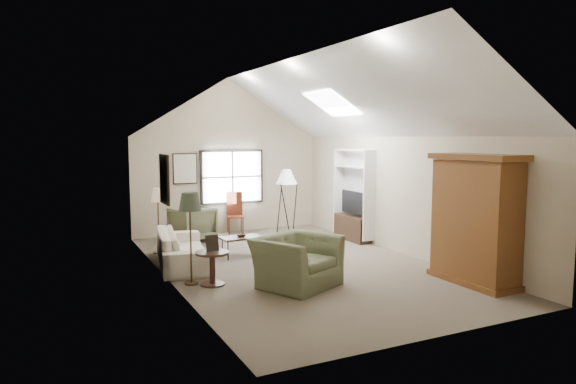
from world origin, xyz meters
name	(u,v)px	position (x,y,z in m)	size (l,w,h in m)	color
room_shell	(297,99)	(0.00, 0.00, 3.21)	(5.01, 8.01, 4.00)	#685B4A
window	(232,177)	(0.10, 3.96, 1.45)	(1.72, 0.08, 1.42)	black
skylight	(332,103)	(1.30, 0.90, 3.22)	(0.80, 1.20, 0.52)	white
wall_art	(175,174)	(-1.88, 1.94, 1.73)	(1.97, 3.71, 0.88)	black
armoire	(475,219)	(2.18, -2.40, 1.10)	(0.60, 1.50, 2.20)	brown
tv_alcove	(354,193)	(2.34, 1.60, 1.15)	(0.32, 1.30, 2.10)	white
media_console	(352,228)	(2.32, 1.60, 0.30)	(0.34, 1.18, 0.60)	#382316
tv_panel	(353,202)	(2.32, 1.60, 0.92)	(0.05, 0.90, 0.55)	black
sofa	(183,248)	(-1.99, 1.03, 0.33)	(2.29, 0.90, 0.67)	beige
armchair_near	(297,261)	(-0.63, -1.23, 0.42)	(1.29, 1.12, 0.84)	#545C40
armchair_far	(192,224)	(-1.20, 3.19, 0.41)	(0.88, 0.91, 0.83)	#5E6345
coffee_table	(241,247)	(-0.74, 1.11, 0.22)	(0.84, 0.47, 0.43)	#371F16
bowl	(241,236)	(-0.74, 1.11, 0.46)	(0.20, 0.20, 0.05)	#312214
side_table	(213,268)	(-1.89, -0.57, 0.29)	(0.57, 0.57, 0.57)	#391E17
side_chair	(235,213)	(0.08, 3.70, 0.53)	(0.41, 0.41, 1.06)	maroon
tripod_lamp	(287,205)	(0.85, 2.24, 0.88)	(0.51, 0.51, 1.76)	white
dark_lamp	(191,238)	(-2.20, -0.37, 0.80)	(0.38, 0.38, 1.60)	#232B1E
tan_lamp	(158,220)	(-2.20, 2.23, 0.72)	(0.29, 0.29, 1.44)	tan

